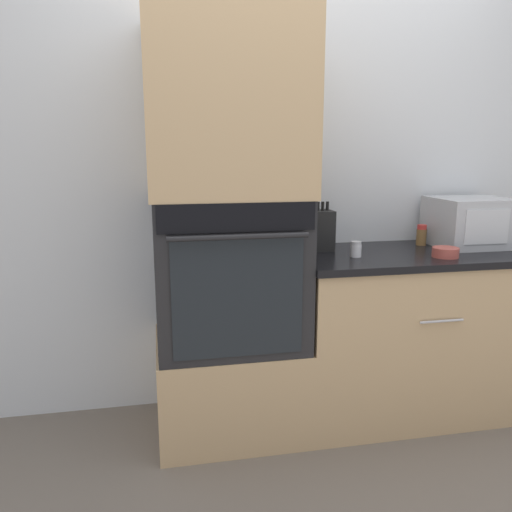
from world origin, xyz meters
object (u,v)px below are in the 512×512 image
wall_oven (228,270)px  condiment_jar_far (310,238)px  condiment_jar_mid (356,249)px  knife_block (322,230)px  condiment_jar_near (421,235)px  bowl (445,252)px  microwave (470,222)px

wall_oven → condiment_jar_far: bearing=27.3°
wall_oven → condiment_jar_mid: size_ratio=9.24×
condiment_jar_far → condiment_jar_mid: bearing=-66.1°
knife_block → wall_oven: bearing=-165.0°
condiment_jar_near → knife_block: bearing=-178.0°
condiment_jar_near → bowl: bearing=-98.2°
knife_block → condiment_jar_near: 0.58m
microwave → bowl: 0.40m
condiment_jar_mid → condiment_jar_near: bearing=25.1°
knife_block → condiment_jar_far: (-0.03, 0.11, -0.06)m
knife_block → bowl: bearing=-28.7°
condiment_jar_near → microwave: bearing=-14.5°
microwave → condiment_jar_mid: microwave is taller
microwave → knife_block: microwave is taller
knife_block → bowl: (0.53, -0.29, -0.08)m
condiment_jar_near → wall_oven: bearing=-171.8°
condiment_jar_near → condiment_jar_mid: (-0.47, -0.22, -0.02)m
condiment_jar_near → condiment_jar_mid: size_ratio=1.46×
wall_oven → condiment_jar_mid: (0.62, -0.06, 0.09)m
condiment_jar_far → wall_oven: bearing=-152.7°
knife_block → bowl: knife_block is taller
bowl → condiment_jar_far: (-0.57, 0.40, 0.02)m
condiment_jar_far → knife_block: bearing=-74.2°
microwave → condiment_jar_mid: (-0.72, -0.16, -0.09)m
bowl → condiment_jar_mid: bearing=167.9°
condiment_jar_far → microwave: bearing=-10.3°
microwave → condiment_jar_far: 0.87m
knife_block → condiment_jar_mid: knife_block is taller
microwave → knife_block: (-0.82, 0.04, -0.03)m
wall_oven → bowl: (1.05, -0.16, 0.08)m
wall_oven → knife_block: 0.56m
condiment_jar_near → condiment_jar_far: 0.62m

